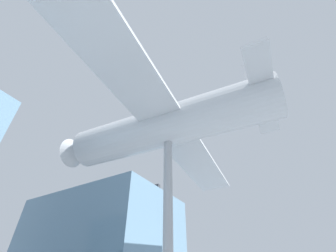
# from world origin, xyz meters

# --- Properties ---
(support_pylon_central) EXTENTS (0.41, 0.41, 7.85)m
(support_pylon_central) POSITION_xyz_m (0.00, 0.00, 3.93)
(support_pylon_central) COLOR #999EA3
(support_pylon_central) RESTS_ON ground_plane
(suspended_airplane) EXTENTS (19.35, 12.90, 3.71)m
(suspended_airplane) POSITION_xyz_m (-0.03, 0.27, 8.96)
(suspended_airplane) COLOR #B2B7BC
(suspended_airplane) RESTS_ON support_pylon_central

